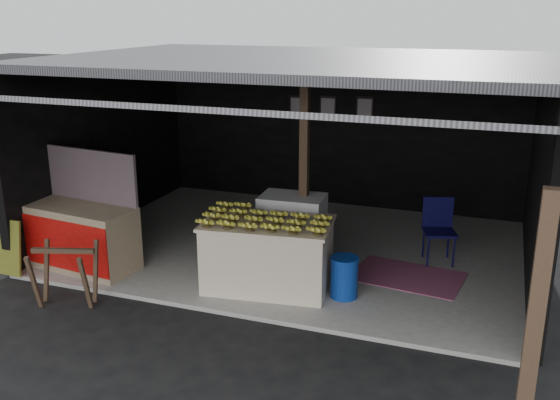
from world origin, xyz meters
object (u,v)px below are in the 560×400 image
at_px(plastic_chair, 439,224).
at_px(banana_table, 268,254).
at_px(white_crate, 292,229).
at_px(neighbor_stall, 81,234).
at_px(sawhorse, 65,270).
at_px(water_barrel, 344,278).

bearing_deg(plastic_chair, banana_table, -157.09).
bearing_deg(white_crate, neighbor_stall, -160.11).
bearing_deg(sawhorse, white_crate, 26.96).
bearing_deg(banana_table, plastic_chair, 33.74).
xyz_separation_m(neighbor_stall, water_barrel, (3.85, 0.32, -0.25)).
distance_m(banana_table, plastic_chair, 2.70).
xyz_separation_m(white_crate, sawhorse, (-2.30, -2.26, -0.07)).
xyz_separation_m(banana_table, neighbor_stall, (-2.80, -0.27, 0.04)).
relative_size(white_crate, water_barrel, 1.96).
height_order(water_barrel, plastic_chair, plastic_chair).
bearing_deg(plastic_chair, white_crate, -175.87).
bearing_deg(sawhorse, water_barrel, 4.68).
xyz_separation_m(neighbor_stall, sawhorse, (0.53, -1.04, -0.07)).
bearing_deg(banana_table, sawhorse, -157.18).
height_order(white_crate, water_barrel, white_crate).
bearing_deg(neighbor_stall, banana_table, 12.12).
distance_m(white_crate, plastic_chair, 2.18).
bearing_deg(neighbor_stall, white_crate, 29.95).
height_order(sawhorse, water_barrel, sawhorse).
xyz_separation_m(banana_table, water_barrel, (1.05, 0.05, -0.21)).
relative_size(banana_table, plastic_chair, 1.89).
distance_m(sawhorse, water_barrel, 3.59).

